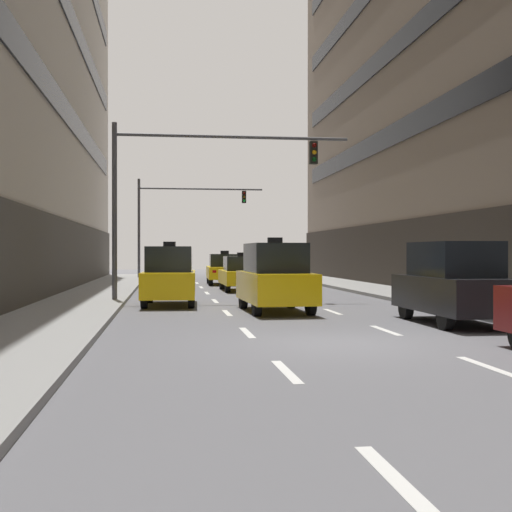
# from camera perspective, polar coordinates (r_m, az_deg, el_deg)

# --- Properties ---
(ground_plane) EXTENTS (120.00, 120.00, 0.00)m
(ground_plane) POSITION_cam_1_polar(r_m,az_deg,el_deg) (13.61, 7.09, -7.35)
(ground_plane) COLOR slate
(sidewalk_left) EXTENTS (3.02, 80.00, 0.14)m
(sidewalk_left) POSITION_cam_1_polar(r_m,az_deg,el_deg) (13.49, -20.29, -7.13)
(sidewalk_left) COLOR gray
(sidewalk_left) RESTS_ON ground
(lane_stripe_l1_s2) EXTENTS (0.16, 2.00, 0.01)m
(lane_stripe_l1_s2) POSITION_cam_1_polar(r_m,az_deg,el_deg) (5.66, 12.08, -18.30)
(lane_stripe_l1_s2) COLOR silver
(lane_stripe_l1_s2) RESTS_ON ground
(lane_stripe_l1_s3) EXTENTS (0.16, 2.00, 0.01)m
(lane_stripe_l1_s3) POSITION_cam_1_polar(r_m,az_deg,el_deg) (10.37, 2.59, -9.73)
(lane_stripe_l1_s3) COLOR silver
(lane_stripe_l1_s3) RESTS_ON ground
(lane_stripe_l1_s4) EXTENTS (0.16, 2.00, 0.01)m
(lane_stripe_l1_s4) POSITION_cam_1_polar(r_m,az_deg,el_deg) (15.26, -0.77, -6.50)
(lane_stripe_l1_s4) COLOR silver
(lane_stripe_l1_s4) RESTS_ON ground
(lane_stripe_l1_s5) EXTENTS (0.16, 2.00, 0.01)m
(lane_stripe_l1_s5) POSITION_cam_1_polar(r_m,az_deg,el_deg) (20.21, -2.46, -4.83)
(lane_stripe_l1_s5) COLOR silver
(lane_stripe_l1_s5) RESTS_ON ground
(lane_stripe_l1_s6) EXTENTS (0.16, 2.00, 0.01)m
(lane_stripe_l1_s6) POSITION_cam_1_polar(r_m,az_deg,el_deg) (25.18, -3.49, -3.82)
(lane_stripe_l1_s6) COLOR silver
(lane_stripe_l1_s6) RESTS_ON ground
(lane_stripe_l1_s7) EXTENTS (0.16, 2.00, 0.01)m
(lane_stripe_l1_s7) POSITION_cam_1_polar(r_m,az_deg,el_deg) (30.16, -4.18, -3.14)
(lane_stripe_l1_s7) COLOR silver
(lane_stripe_l1_s7) RESTS_ON ground
(lane_stripe_l1_s8) EXTENTS (0.16, 2.00, 0.01)m
(lane_stripe_l1_s8) POSITION_cam_1_polar(r_m,az_deg,el_deg) (35.14, -4.67, -2.66)
(lane_stripe_l1_s8) COLOR silver
(lane_stripe_l1_s8) RESTS_ON ground
(lane_stripe_l1_s9) EXTENTS (0.16, 2.00, 0.01)m
(lane_stripe_l1_s9) POSITION_cam_1_polar(r_m,az_deg,el_deg) (40.13, -5.04, -2.29)
(lane_stripe_l1_s9) COLOR silver
(lane_stripe_l1_s9) RESTS_ON ground
(lane_stripe_l1_s10) EXTENTS (0.16, 2.00, 0.01)m
(lane_stripe_l1_s10) POSITION_cam_1_polar(r_m,az_deg,el_deg) (45.12, -5.32, -2.01)
(lane_stripe_l1_s10) COLOR silver
(lane_stripe_l1_s10) RESTS_ON ground
(lane_stripe_l2_s3) EXTENTS (0.16, 2.00, 0.01)m
(lane_stripe_l2_s3) POSITION_cam_1_polar(r_m,az_deg,el_deg) (11.39, 19.02, -8.84)
(lane_stripe_l2_s3) COLOR silver
(lane_stripe_l2_s3) RESTS_ON ground
(lane_stripe_l2_s4) EXTENTS (0.16, 2.00, 0.01)m
(lane_stripe_l2_s4) POSITION_cam_1_polar(r_m,az_deg,el_deg) (15.97, 10.90, -6.20)
(lane_stripe_l2_s4) COLOR silver
(lane_stripe_l2_s4) RESTS_ON ground
(lane_stripe_l2_s5) EXTENTS (0.16, 2.00, 0.01)m
(lane_stripe_l2_s5) POSITION_cam_1_polar(r_m,az_deg,el_deg) (20.75, 6.50, -4.70)
(lane_stripe_l2_s5) COLOR silver
(lane_stripe_l2_s5) RESTS_ON ground
(lane_stripe_l2_s6) EXTENTS (0.16, 2.00, 0.01)m
(lane_stripe_l2_s6) POSITION_cam_1_polar(r_m,az_deg,el_deg) (25.61, 3.76, -3.75)
(lane_stripe_l2_s6) COLOR silver
(lane_stripe_l2_s6) RESTS_ON ground
(lane_stripe_l2_s7) EXTENTS (0.16, 2.00, 0.01)m
(lane_stripe_l2_s7) POSITION_cam_1_polar(r_m,az_deg,el_deg) (30.52, 1.90, -3.10)
(lane_stripe_l2_s7) COLOR silver
(lane_stripe_l2_s7) RESTS_ON ground
(lane_stripe_l2_s8) EXTENTS (0.16, 2.00, 0.01)m
(lane_stripe_l2_s8) POSITION_cam_1_polar(r_m,az_deg,el_deg) (35.45, 0.56, -2.63)
(lane_stripe_l2_s8) COLOR silver
(lane_stripe_l2_s8) RESTS_ON ground
(lane_stripe_l2_s9) EXTENTS (0.16, 2.00, 0.01)m
(lane_stripe_l2_s9) POSITION_cam_1_polar(r_m,az_deg,el_deg) (40.40, -0.45, -2.27)
(lane_stripe_l2_s9) COLOR silver
(lane_stripe_l2_s9) RESTS_ON ground
(lane_stripe_l2_s10) EXTENTS (0.16, 2.00, 0.01)m
(lane_stripe_l2_s10) POSITION_cam_1_polar(r_m,az_deg,el_deg) (45.36, -1.24, -1.99)
(lane_stripe_l2_s10) COLOR silver
(lane_stripe_l2_s10) RESTS_ON ground
(taxi_driving_0) EXTENTS (2.05, 4.66, 1.92)m
(taxi_driving_0) POSITION_cam_1_polar(r_m,az_deg,el_deg) (38.29, -2.69, -1.14)
(taxi_driving_0) COLOR black
(taxi_driving_0) RESTS_ON ground
(taxi_driving_1) EXTENTS (1.94, 4.38, 2.27)m
(taxi_driving_1) POSITION_cam_1_polar(r_m,az_deg,el_deg) (20.51, 1.62, -1.85)
(taxi_driving_1) COLOR black
(taxi_driving_1) RESTS_ON ground
(taxi_driving_2) EXTENTS (1.93, 4.24, 2.18)m
(taxi_driving_2) POSITION_cam_1_polar(r_m,az_deg,el_deg) (23.22, -7.34, -1.70)
(taxi_driving_2) COLOR black
(taxi_driving_2) RESTS_ON ground
(taxi_driving_3) EXTENTS (1.87, 4.38, 1.81)m
(taxi_driving_3) POSITION_cam_1_polar(r_m,az_deg,el_deg) (31.75, -1.24, -1.52)
(taxi_driving_3) COLOR black
(taxi_driving_3) RESTS_ON ground
(car_parked_2) EXTENTS (1.82, 4.31, 2.08)m
(car_parked_2) POSITION_cam_1_polar(r_m,az_deg,el_deg) (17.76, 16.41, -2.21)
(car_parked_2) COLOR black
(car_parked_2) RESTS_ON ground
(traffic_signal_0) EXTENTS (8.62, 0.35, 6.32)m
(traffic_signal_0) POSITION_cam_1_polar(r_m,az_deg,el_deg) (24.61, -5.79, 6.65)
(traffic_signal_0) COLOR #4C4C51
(traffic_signal_0) RESTS_ON sidewalk_left
(traffic_signal_1) EXTENTS (8.53, 0.34, 6.68)m
(traffic_signal_1) POSITION_cam_1_polar(r_m,az_deg,el_deg) (46.32, -6.79, 3.82)
(traffic_signal_1) COLOR #4C4C51
(traffic_signal_1) RESTS_ON sidewalk_left
(pedestrian_1) EXTENTS (0.43, 0.37, 1.68)m
(pedestrian_1) POSITION_cam_1_polar(r_m,az_deg,el_deg) (23.08, 16.27, -1.45)
(pedestrian_1) COLOR brown
(pedestrian_1) RESTS_ON sidewalk_right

